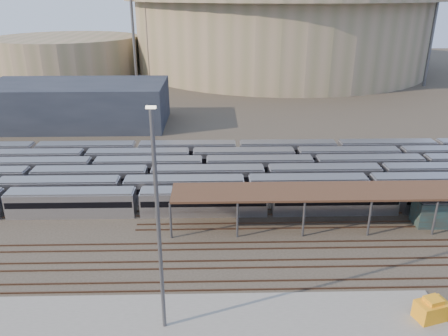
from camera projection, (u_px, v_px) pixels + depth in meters
ground at (233, 242)px, 55.77m from camera, size 420.00×420.00×0.00m
apron at (188, 325)px, 41.70m from camera, size 50.00×9.00×0.20m
subway_trains at (234, 174)px, 72.29m from camera, size 124.46×23.90×3.60m
inspection_shed at (397, 192)px, 58.11m from camera, size 60.30×6.00×5.30m
empty_tracks at (235, 264)px, 51.09m from camera, size 170.00×9.62×0.18m
stadium at (279, 28)px, 180.12m from camera, size 124.00×124.00×32.50m
secondary_arena at (68, 55)px, 172.47m from camera, size 56.00×56.00×14.00m
service_building at (77, 104)px, 104.17m from camera, size 42.00×20.00×10.00m
floodlight_0 at (132, 21)px, 149.50m from camera, size 4.00×1.00×38.40m
floodlight_2 at (434, 23)px, 142.44m from camera, size 4.00×1.00×38.40m
floodlight_3 at (196, 15)px, 196.34m from camera, size 4.00×1.00×38.40m
yard_light_pole at (158, 226)px, 37.50m from camera, size 0.81×0.36×21.30m
yellow_equipment at (431, 310)px, 42.08m from camera, size 3.40×2.63×1.88m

